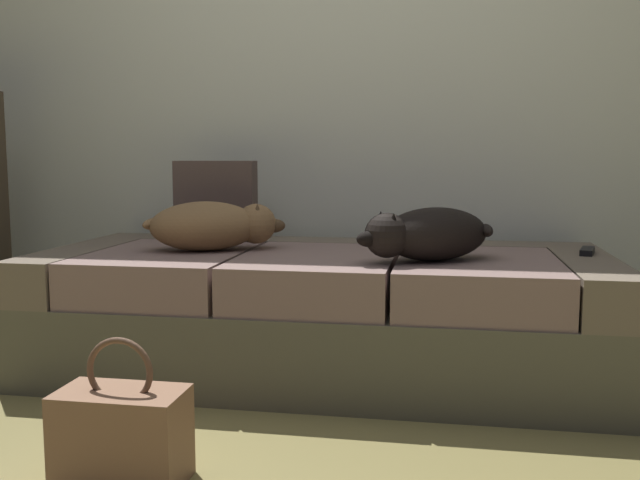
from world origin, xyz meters
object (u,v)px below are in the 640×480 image
at_px(dog_tan, 214,226).
at_px(tv_remote, 587,251).
at_px(handbag, 122,435).
at_px(dog_dark, 427,234).
at_px(couch, 322,312).
at_px(throw_pillow, 216,201).

xyz_separation_m(dog_tan, tv_remote, (1.39, 0.15, -0.08)).
bearing_deg(handbag, dog_dark, 49.08).
bearing_deg(dog_dark, handbag, -130.92).
height_order(dog_dark, handbag, dog_dark).
height_order(couch, dog_dark, dog_dark).
bearing_deg(tv_remote, throw_pillow, -172.15).
bearing_deg(couch, dog_dark, -24.42).
height_order(dog_dark, throw_pillow, throw_pillow).
distance_m(couch, handbag, 1.08).
relative_size(couch, dog_tan, 3.97).
relative_size(tv_remote, handbag, 0.40).
distance_m(couch, dog_dark, 0.54).
bearing_deg(dog_tan, couch, 5.93).
bearing_deg(dog_tan, dog_dark, -9.59).
bearing_deg(tv_remote, dog_tan, -159.50).
distance_m(dog_tan, dog_dark, 0.82).
relative_size(throw_pillow, handbag, 0.90).
relative_size(dog_tan, tv_remote, 3.56).
bearing_deg(throw_pillow, tv_remote, -6.63).
height_order(couch, dog_tan, dog_tan).
relative_size(couch, dog_dark, 4.27).
relative_size(dog_tan, throw_pillow, 1.57).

